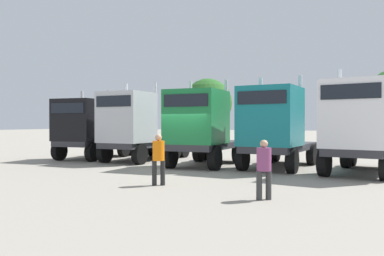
% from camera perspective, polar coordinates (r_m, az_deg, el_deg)
% --- Properties ---
extents(ground, '(200.00, 200.00, 0.00)m').
position_cam_1_polar(ground, '(18.40, -1.00, -5.85)').
color(ground, gray).
extents(semi_truck_black, '(3.03, 5.88, 4.03)m').
position_cam_1_polar(semi_truck_black, '(24.27, -14.44, 0.01)').
color(semi_truck_black, '#333338').
rests_on(semi_truck_black, ground).
extents(semi_truck_silver, '(2.63, 6.05, 4.31)m').
position_cam_1_polar(semi_truck_silver, '(22.19, -8.16, 0.22)').
color(semi_truck_silver, '#333338').
rests_on(semi_truck_silver, ground).
extents(semi_truck_green, '(2.80, 6.01, 4.21)m').
position_cam_1_polar(semi_truck_green, '(19.47, 1.31, 0.18)').
color(semi_truck_green, '#333338').
rests_on(semi_truck_green, ground).
extents(semi_truck_teal, '(2.83, 6.24, 4.28)m').
position_cam_1_polar(semi_truck_teal, '(18.84, 11.47, 0.19)').
color(semi_truck_teal, '#333338').
rests_on(semi_truck_teal, ground).
extents(semi_truck_white, '(3.31, 6.33, 4.37)m').
position_cam_1_polar(semi_truck_white, '(17.60, 22.42, 0.17)').
color(semi_truck_white, '#333338').
rests_on(semi_truck_white, ground).
extents(visitor_in_hivis, '(0.55, 0.55, 1.72)m').
position_cam_1_polar(visitor_in_hivis, '(13.77, -4.70, -3.88)').
color(visitor_in_hivis, '#252525').
rests_on(visitor_in_hivis, ground).
extents(visitor_with_camera, '(0.56, 0.56, 1.64)m').
position_cam_1_polar(visitor_with_camera, '(11.31, 10.02, -5.16)').
color(visitor_with_camera, '#363636').
rests_on(visitor_with_camera, ground).
extents(oak_far_left, '(4.38, 4.38, 6.11)m').
position_cam_1_polar(oak_far_left, '(36.76, 2.21, 3.52)').
color(oak_far_left, '#4C3823').
rests_on(oak_far_left, ground).
extents(oak_far_centre, '(3.06, 3.06, 5.10)m').
position_cam_1_polar(oak_far_centre, '(39.52, 12.91, 2.78)').
color(oak_far_centre, '#4C3823').
rests_on(oak_far_centre, ground).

